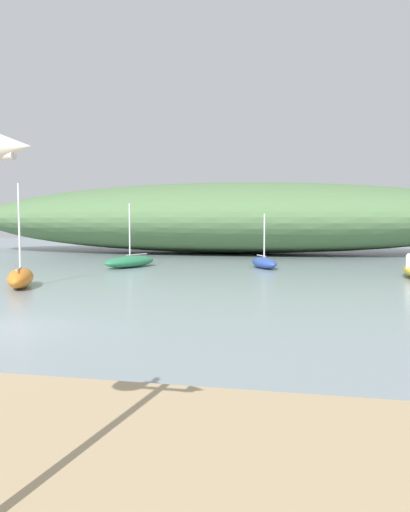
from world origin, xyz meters
TOP-DOWN VIEW (x-y plane):
  - distant_hill at (0.83, 30.85)m, footprint 44.21×14.28m
  - sailboat_far_right at (-3.45, 7.32)m, footprint 2.07×3.07m
  - sailboat_inner_mooring at (5.10, 17.46)m, footprint 2.13×2.99m
  - sailboat_mid_channel at (-2.31, 16.42)m, footprint 2.64×3.86m

SIDE VIEW (x-z plane):
  - sailboat_inner_mooring at x=5.10m, z-range -1.19..1.81m
  - sailboat_mid_channel at x=-2.31m, z-range -1.46..2.13m
  - sailboat_far_right at x=-3.45m, z-range -1.63..2.43m
  - distant_hill at x=0.83m, z-range 0.00..5.69m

